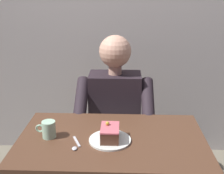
{
  "coord_description": "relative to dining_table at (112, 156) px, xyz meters",
  "views": [
    {
      "loc": [
        -0.06,
        1.38,
        1.52
      ],
      "look_at": [
        0.0,
        -0.1,
        1.01
      ],
      "focal_mm": 47.21,
      "sensor_mm": 36.0,
      "label": 1
    }
  ],
  "objects": [
    {
      "name": "seated_person",
      "position": [
        0.0,
        -0.49,
        -0.01
      ],
      "size": [
        0.53,
        0.58,
        1.21
      ],
      "color": "#281F26",
      "rests_on": "ground"
    },
    {
      "name": "chair",
      "position": [
        0.0,
        -0.66,
        -0.16
      ],
      "size": [
        0.42,
        0.42,
        0.88
      ],
      "color": "brown",
      "rests_on": "ground"
    },
    {
      "name": "dessert_spoon",
      "position": [
        0.18,
        0.09,
        0.12
      ],
      "size": [
        0.06,
        0.14,
        0.01
      ],
      "color": "silver",
      "rests_on": "dining_table"
    },
    {
      "name": "coffee_cup",
      "position": [
        0.33,
        0.01,
        0.16
      ],
      "size": [
        0.11,
        0.07,
        0.09
      ],
      "color": "#AADAB7",
      "rests_on": "dining_table"
    },
    {
      "name": "dining_table",
      "position": [
        0.0,
        0.0,
        0.0
      ],
      "size": [
        0.99,
        0.61,
        0.76
      ],
      "color": "#543523",
      "rests_on": "ground"
    },
    {
      "name": "dessert_plate",
      "position": [
        0.01,
        0.03,
        0.12
      ],
      "size": [
        0.22,
        0.22,
        0.01
      ],
      "primitive_type": "cylinder",
      "color": "white",
      "rests_on": "dining_table"
    },
    {
      "name": "cake_slice",
      "position": [
        0.01,
        0.03,
        0.16
      ],
      "size": [
        0.09,
        0.14,
        0.09
      ],
      "color": "brown",
      "rests_on": "dessert_plate"
    }
  ]
}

